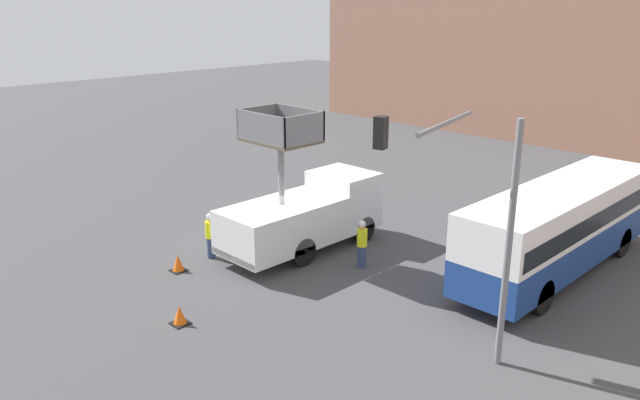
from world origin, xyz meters
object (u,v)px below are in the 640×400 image
at_px(city_bus, 560,223).
at_px(traffic_cone_mid_road, 178,263).
at_px(road_worker_near_truck, 211,236).
at_px(traffic_light_pole, 463,197).
at_px(road_worker_directing, 362,244).
at_px(utility_truck, 305,212).
at_px(traffic_cone_near_truck, 180,315).

distance_m(city_bus, traffic_cone_mid_road, 13.78).
bearing_deg(road_worker_near_truck, traffic_cone_mid_road, 12.08).
bearing_deg(city_bus, road_worker_near_truck, 110.23).
bearing_deg(traffic_light_pole, road_worker_near_truck, -175.06).
bearing_deg(road_worker_directing, road_worker_near_truck, -113.60).
bearing_deg(city_bus, traffic_cone_mid_road, 115.90).
distance_m(utility_truck, traffic_cone_near_truck, 7.21).
relative_size(road_worker_near_truck, traffic_cone_mid_road, 2.87).
height_order(utility_truck, road_worker_directing, utility_truck).
relative_size(traffic_light_pole, road_worker_near_truck, 3.75).
height_order(utility_truck, traffic_cone_mid_road, utility_truck).
distance_m(road_worker_near_truck, traffic_cone_mid_road, 1.71).
bearing_deg(traffic_light_pole, utility_truck, 164.74).
xyz_separation_m(city_bus, road_worker_directing, (-5.30, -4.57, -1.01)).
bearing_deg(road_worker_near_truck, traffic_cone_near_truck, 49.71).
bearing_deg(city_bus, traffic_cone_near_truck, 132.94).
bearing_deg(traffic_cone_near_truck, city_bus, 61.50).
relative_size(city_bus, traffic_light_pole, 1.58).
xyz_separation_m(road_worker_directing, traffic_cone_near_truck, (-1.06, -7.15, -0.62)).
height_order(road_worker_near_truck, road_worker_directing, road_worker_directing).
xyz_separation_m(traffic_light_pole, road_worker_near_truck, (-10.29, -0.89, -3.64)).
xyz_separation_m(utility_truck, traffic_cone_near_truck, (1.68, -6.90, -1.24)).
distance_m(utility_truck, traffic_light_pole, 9.20).
distance_m(road_worker_near_truck, road_worker_directing, 5.77).
relative_size(utility_truck, traffic_light_pole, 1.01).
relative_size(road_worker_directing, traffic_cone_near_truck, 2.99).
distance_m(traffic_light_pole, traffic_cone_mid_road, 11.25).
height_order(utility_truck, traffic_cone_near_truck, utility_truck).
bearing_deg(city_bus, road_worker_directing, 112.20).
xyz_separation_m(utility_truck, traffic_light_pole, (8.39, -2.29, 3.01)).
relative_size(utility_truck, city_bus, 0.64).
xyz_separation_m(utility_truck, road_worker_directing, (2.74, 0.25, -0.62)).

